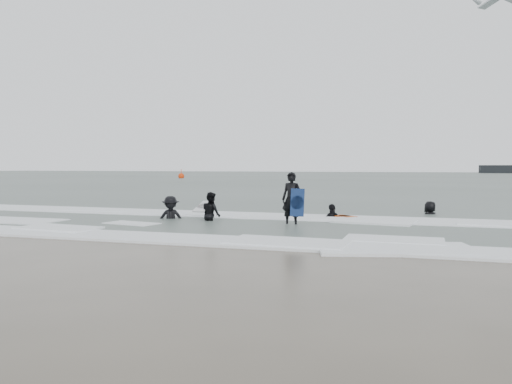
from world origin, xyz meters
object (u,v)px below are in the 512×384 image
(surfer_right_near, at_px, (332,219))
(buoy, at_px, (181,176))
(surfer_centre, at_px, (291,226))
(surfer_wading, at_px, (211,222))
(surfer_breaker, at_px, (171,220))
(surfer_right_far, at_px, (430,215))

(surfer_right_near, height_order, buoy, buoy)
(surfer_centre, bearing_deg, surfer_wading, 179.71)
(surfer_wading, distance_m, surfer_right_near, 4.89)
(surfer_breaker, bearing_deg, surfer_centre, -27.51)
(surfer_centre, xyz_separation_m, buoy, (-33.85, 58.31, 0.42))
(surfer_centre, relative_size, surfer_right_far, 1.09)
(surfer_right_far, height_order, buoy, buoy)
(surfer_right_far, bearing_deg, surfer_breaker, -24.21)
(surfer_centre, relative_size, surfer_wading, 1.14)
(surfer_wading, relative_size, surfer_right_near, 0.96)
(surfer_breaker, bearing_deg, surfer_wading, -23.77)
(surfer_wading, bearing_deg, surfer_right_near, -108.88)
(surfer_right_near, bearing_deg, surfer_right_far, 169.60)
(surfer_wading, xyz_separation_m, surfer_right_near, (4.17, 2.56, 0.00))
(surfer_wading, height_order, buoy, buoy)
(surfer_right_far, relative_size, buoy, 1.07)
(surfer_right_near, height_order, surfer_right_far, surfer_right_far)
(surfer_right_near, relative_size, surfer_right_far, 0.99)
(surfer_wading, xyz_separation_m, surfer_right_far, (7.91, 5.18, 0.00))
(surfer_breaker, relative_size, buoy, 1.09)
(buoy, bearing_deg, surfer_wading, -62.15)
(surfer_wading, height_order, surfer_breaker, surfer_breaker)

